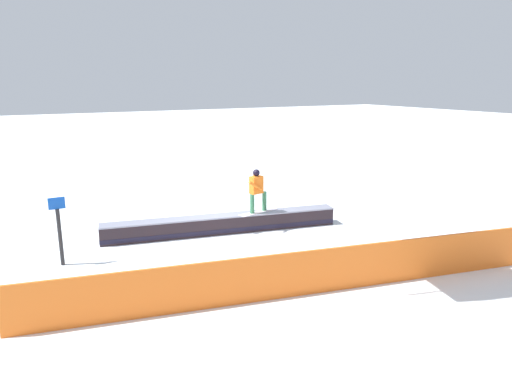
% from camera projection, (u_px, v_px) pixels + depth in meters
% --- Properties ---
extents(ground_plane, '(120.00, 120.00, 0.00)m').
position_uv_depth(ground_plane, '(223.00, 233.00, 14.46)').
color(ground_plane, white).
extents(grind_box, '(7.33, 2.06, 0.57)m').
position_uv_depth(grind_box, '(223.00, 225.00, 14.39)').
color(grind_box, '#271E25').
rests_on(grind_box, ground_plane).
extents(snowboarder, '(1.44, 0.57, 1.40)m').
position_uv_depth(snowboarder, '(257.00, 189.00, 14.43)').
color(snowboarder, silver).
rests_on(snowboarder, grind_box).
extents(safety_fence, '(12.39, 2.65, 1.04)m').
position_uv_depth(safety_fence, '(314.00, 272.00, 10.20)').
color(safety_fence, orange).
rests_on(safety_fence, ground_plane).
extents(trail_marker, '(0.40, 0.10, 1.81)m').
position_uv_depth(trail_marker, '(59.00, 229.00, 11.70)').
color(trail_marker, '#262628').
rests_on(trail_marker, ground_plane).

